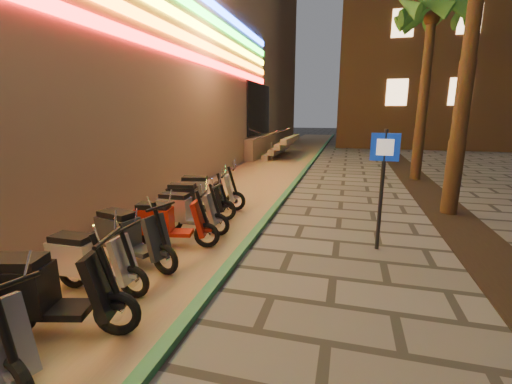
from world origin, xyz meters
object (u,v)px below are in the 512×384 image
(pedestrian_sign, at_px, (383,174))
(scooter_11, at_px, (205,191))
(scooter_8, at_px, (167,223))
(scooter_9, at_px, (185,211))
(scooter_6, at_px, (88,261))
(scooter_7, at_px, (129,236))
(scooter_5, at_px, (41,292))
(scooter_10, at_px, (193,200))

(pedestrian_sign, relative_size, scooter_11, 1.33)
(scooter_8, xyz_separation_m, scooter_9, (-0.03, 0.84, -0.01))
(scooter_6, height_order, scooter_11, scooter_11)
(scooter_7, xyz_separation_m, scooter_8, (0.23, 0.89, -0.02))
(pedestrian_sign, bearing_deg, scooter_6, -142.18)
(scooter_5, relative_size, scooter_10, 1.08)
(scooter_10, bearing_deg, scooter_11, 82.39)
(scooter_10, bearing_deg, scooter_5, -98.02)
(scooter_10, bearing_deg, scooter_8, -92.33)
(scooter_5, relative_size, scooter_8, 1.11)
(pedestrian_sign, xyz_separation_m, scooter_9, (-4.02, -0.12, -1.00))
(scooter_6, distance_m, scooter_10, 3.60)
(pedestrian_sign, bearing_deg, scooter_11, 163.43)
(scooter_7, bearing_deg, scooter_5, -70.20)
(pedestrian_sign, height_order, scooter_8, pedestrian_sign)
(scooter_9, distance_m, scooter_10, 0.93)
(scooter_7, bearing_deg, scooter_9, 97.28)
(pedestrian_sign, xyz_separation_m, scooter_6, (-4.24, -2.82, -1.01))
(scooter_8, distance_m, scooter_9, 0.84)
(scooter_8, bearing_deg, scooter_5, -102.12)
(scooter_7, bearing_deg, scooter_11, 105.24)
(scooter_7, relative_size, scooter_10, 1.01)
(scooter_6, distance_m, scooter_7, 0.96)
(scooter_6, bearing_deg, scooter_8, 82.42)
(scooter_11, bearing_deg, scooter_7, -101.38)
(scooter_11, bearing_deg, scooter_8, -95.84)
(scooter_8, bearing_deg, pedestrian_sign, 1.81)
(pedestrian_sign, height_order, scooter_10, pedestrian_sign)
(scooter_5, bearing_deg, scooter_7, 81.39)
(scooter_8, bearing_deg, scooter_7, -116.12)
(scooter_5, height_order, scooter_6, scooter_5)
(scooter_11, bearing_deg, scooter_6, -101.97)
(scooter_5, relative_size, scooter_11, 1.05)
(scooter_8, relative_size, scooter_11, 0.95)
(scooter_7, distance_m, scooter_9, 1.75)
(scooter_5, bearing_deg, scooter_9, 75.53)
(scooter_5, xyz_separation_m, scooter_7, (-0.21, 1.97, -0.04))
(scooter_8, bearing_deg, scooter_9, 80.54)
(scooter_6, relative_size, scooter_10, 0.93)
(pedestrian_sign, xyz_separation_m, scooter_8, (-3.99, -0.96, -0.99))
(scooter_7, distance_m, scooter_10, 2.64)
(scooter_6, relative_size, scooter_11, 0.91)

